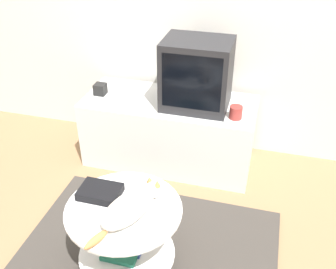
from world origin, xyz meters
name	(u,v)px	position (x,y,z in m)	size (l,w,h in m)	color
ground_plane	(145,262)	(0.00, 0.00, 0.00)	(12.00, 12.00, 0.00)	#93704C
rug	(145,260)	(0.00, 0.00, 0.01)	(1.60, 1.29, 0.02)	#3D3833
tv_stand	(169,131)	(-0.14, 1.10, 0.28)	(1.35, 0.58, 0.56)	silver
tv	(197,74)	(0.07, 1.08, 0.82)	(0.49, 0.38, 0.52)	#232326
speaker	(100,89)	(-0.71, 1.06, 0.60)	(0.09, 0.09, 0.09)	black
mug	(236,112)	(0.39, 0.96, 0.61)	(0.09, 0.09, 0.09)	#99332D
coffee_table	(125,232)	(-0.09, -0.06, 0.30)	(0.65, 0.65, 0.46)	#B2B2B7
dvd_box	(100,192)	(-0.25, 0.01, 0.50)	(0.24, 0.17, 0.05)	black
cat	(131,206)	(-0.03, -0.10, 0.54)	(0.30, 0.54, 0.13)	silver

